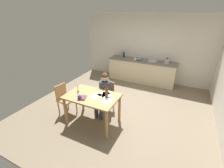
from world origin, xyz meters
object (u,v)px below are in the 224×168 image
(mixing_bowl, at_px, (139,59))
(teacup_on_counter, at_px, (135,59))
(dining_table, at_px, (92,100))
(candlestick, at_px, (78,89))
(book_magazine, at_px, (82,98))
(person_seated, at_px, (104,91))
(bottle_oil, at_px, (121,54))
(chair_side_empty, at_px, (65,98))
(sink_unit, at_px, (152,61))
(wine_glass_near_sink, at_px, (145,57))
(bottle_vinegar, at_px, (124,55))
(wine_glass_by_kettle, at_px, (142,56))
(wine_bottle_on_table, at_px, (107,92))
(coffee_mug, at_px, (79,97))
(chair_at_table, at_px, (107,95))
(stovetop_kettle, at_px, (167,61))

(mixing_bowl, xyz_separation_m, teacup_on_counter, (-0.12, -0.10, 0.00))
(dining_table, relative_size, candlestick, 5.16)
(candlestick, height_order, book_magazine, candlestick)
(person_seated, xyz_separation_m, bottle_oil, (-0.61, 2.67, 0.36))
(chair_side_empty, height_order, teacup_on_counter, teacup_on_counter)
(sink_unit, distance_m, wine_glass_near_sink, 0.38)
(bottle_vinegar, bearing_deg, dining_table, -81.64)
(candlestick, xyz_separation_m, teacup_on_counter, (0.52, 2.95, 0.09))
(mixing_bowl, relative_size, wine_glass_by_kettle, 1.38)
(chair_side_empty, relative_size, wine_glass_near_sink, 5.67)
(chair_side_empty, height_order, wine_glass_near_sink, wine_glass_near_sink)
(sink_unit, height_order, wine_glass_by_kettle, sink_unit)
(dining_table, bearing_deg, wine_glass_by_kettle, 84.89)
(person_seated, xyz_separation_m, book_magazine, (-0.19, -0.72, 0.13))
(mixing_bowl, bearing_deg, book_magazine, -96.32)
(chair_side_empty, relative_size, teacup_on_counter, 7.46)
(wine_bottle_on_table, distance_m, teacup_on_counter, 2.88)
(dining_table, relative_size, wine_bottle_on_table, 4.29)
(candlestick, xyz_separation_m, wine_bottle_on_table, (0.77, 0.08, 0.06))
(book_magazine, xyz_separation_m, wine_glass_near_sink, (0.55, 3.47, 0.20))
(chair_side_empty, bearing_deg, bottle_oil, 83.96)
(wine_glass_near_sink, relative_size, wine_glass_by_kettle, 1.00)
(coffee_mug, relative_size, mixing_bowl, 0.55)
(bottle_oil, bearing_deg, wine_glass_by_kettle, 5.49)
(bottle_oil, bearing_deg, mixing_bowl, -8.58)
(dining_table, bearing_deg, sink_unit, 76.48)
(dining_table, relative_size, bottle_vinegar, 5.30)
(person_seated, xyz_separation_m, teacup_on_counter, (0.06, 2.45, 0.27))
(dining_table, distance_m, mixing_bowl, 3.08)
(candlestick, bearing_deg, chair_at_table, 54.52)
(person_seated, height_order, mixing_bowl, person_seated)
(bottle_vinegar, bearing_deg, teacup_on_counter, -22.12)
(candlestick, height_order, wine_glass_by_kettle, wine_glass_by_kettle)
(sink_unit, bearing_deg, stovetop_kettle, -0.45)
(person_seated, height_order, wine_glass_by_kettle, person_seated)
(person_seated, bearing_deg, teacup_on_counter, 88.64)
(book_magazine, bearing_deg, wine_glass_by_kettle, 62.37)
(candlestick, xyz_separation_m, wine_glass_near_sink, (0.82, 3.25, 0.15))
(stovetop_kettle, bearing_deg, sink_unit, 179.55)
(chair_side_empty, bearing_deg, wine_glass_by_kettle, 69.86)
(candlestick, distance_m, teacup_on_counter, 3.00)
(stovetop_kettle, bearing_deg, wine_glass_near_sink, 170.21)
(stovetop_kettle, bearing_deg, dining_table, -112.30)
(chair_side_empty, distance_m, sink_unit, 3.55)
(mixing_bowl, xyz_separation_m, wine_glass_near_sink, (0.18, 0.20, 0.06))
(coffee_mug, bearing_deg, book_magazine, 64.79)
(person_seated, height_order, sink_unit, person_seated)
(stovetop_kettle, height_order, teacup_on_counter, stovetop_kettle)
(sink_unit, distance_m, teacup_on_counter, 0.66)
(sink_unit, xyz_separation_m, wine_glass_by_kettle, (-0.46, 0.15, 0.09))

